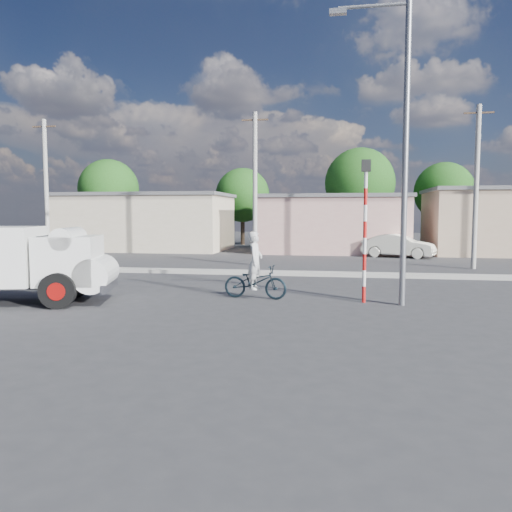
% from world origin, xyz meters
% --- Properties ---
extents(ground_plane, '(120.00, 120.00, 0.00)m').
position_xyz_m(ground_plane, '(0.00, 0.00, 0.00)').
color(ground_plane, '#2C2C2F').
rests_on(ground_plane, ground).
extents(median, '(40.00, 0.80, 0.16)m').
position_xyz_m(median, '(0.00, 8.00, 0.08)').
color(median, '#99968E').
rests_on(median, ground).
extents(truck, '(6.01, 3.47, 2.34)m').
position_xyz_m(truck, '(-7.22, -0.43, 1.30)').
color(truck, black).
rests_on(truck, ground).
extents(bicycle, '(2.15, 0.97, 1.09)m').
position_xyz_m(bicycle, '(-0.22, 1.65, 0.55)').
color(bicycle, black).
rests_on(bicycle, ground).
extents(cyclist, '(0.52, 0.73, 1.86)m').
position_xyz_m(cyclist, '(-0.22, 1.65, 0.93)').
color(cyclist, silver).
rests_on(cyclist, ground).
extents(car_cream, '(4.67, 2.81, 1.45)m').
position_xyz_m(car_cream, '(6.07, 18.12, 0.73)').
color(car_cream, white).
rests_on(car_cream, ground).
extents(traffic_pole, '(0.28, 0.18, 4.36)m').
position_xyz_m(traffic_pole, '(3.20, 1.50, 2.59)').
color(traffic_pole, red).
rests_on(traffic_pole, ground).
extents(streetlight, '(2.34, 0.22, 9.00)m').
position_xyz_m(streetlight, '(4.14, 1.20, 4.96)').
color(streetlight, slate).
rests_on(streetlight, ground).
extents(building_row, '(37.80, 7.30, 4.44)m').
position_xyz_m(building_row, '(1.10, 22.00, 2.13)').
color(building_row, beige).
rests_on(building_row, ground).
extents(tree_row, '(43.62, 7.43, 8.42)m').
position_xyz_m(tree_row, '(3.76, 28.45, 4.99)').
color(tree_row, '#38281E').
rests_on(tree_row, ground).
extents(utility_poles, '(35.40, 0.24, 8.00)m').
position_xyz_m(utility_poles, '(3.25, 12.00, 4.07)').
color(utility_poles, '#99968E').
rests_on(utility_poles, ground).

